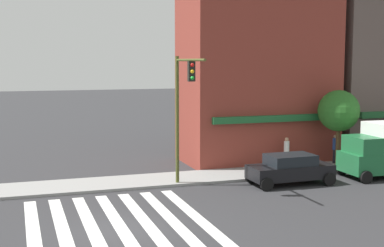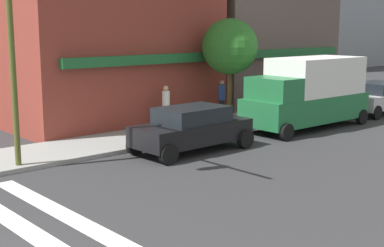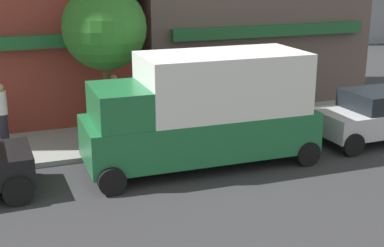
# 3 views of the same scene
# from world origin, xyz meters

# --- Properties ---
(box_truck_green) EXTENTS (6.24, 2.42, 3.04)m
(box_truck_green) POSITION_xyz_m (16.47, 4.70, 1.59)
(box_truck_green) COLOR #1E6638
(box_truck_green) RESTS_ON ground_plane
(sedan_silver) EXTENTS (4.44, 2.02, 1.59)m
(sedan_silver) POSITION_xyz_m (22.49, 4.70, 0.84)
(sedan_silver) COLOR #B7B7BC
(sedan_silver) RESTS_ON ground_plane
(pedestrian_white_shirt) EXTENTS (0.32, 0.32, 1.77)m
(pedestrian_white_shirt) POSITION_xyz_m (11.49, 8.26, 1.07)
(pedestrian_white_shirt) COLOR #23232D
(pedestrian_white_shirt) RESTS_ON sidewalk_left
(pedestrian_orange_vest) EXTENTS (0.32, 0.32, 1.77)m
(pedestrian_orange_vest) POSITION_xyz_m (17.92, 7.22, 1.07)
(pedestrian_orange_vest) COLOR #23232D
(pedestrian_orange_vest) RESTS_ON sidewalk_left
(pedestrian_blue_shirt) EXTENTS (0.32, 0.32, 1.77)m
(pedestrian_blue_shirt) POSITION_xyz_m (14.91, 8.38, 1.07)
(pedestrian_blue_shirt) COLOR #23232D
(pedestrian_blue_shirt) RESTS_ON sidewalk_left
(street_tree) EXTENTS (2.46, 2.46, 4.57)m
(street_tree) POSITION_xyz_m (14.50, 7.50, 3.47)
(street_tree) COLOR brown
(street_tree) RESTS_ON sidewalk_left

